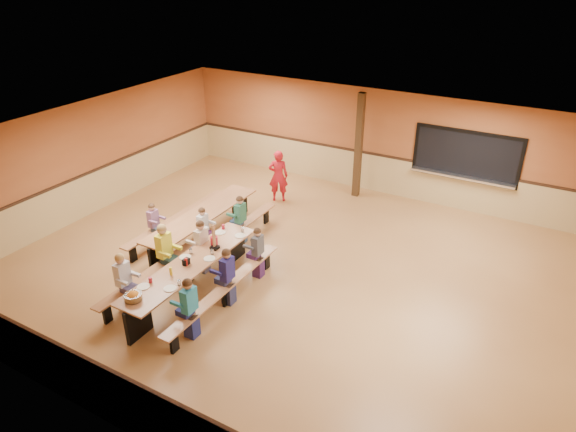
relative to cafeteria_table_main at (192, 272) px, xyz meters
The scene contains 23 objects.
ground 2.20m from the cafeteria_table_main, 55.19° to the left, with size 12.00×12.00×0.00m, color olive.
room_envelope 2.14m from the cafeteria_table_main, 55.19° to the left, with size 12.04×10.04×3.02m.
kitchen_pass_through 7.79m from the cafeteria_table_main, 60.36° to the left, with size 2.78×0.28×1.38m.
structural_post 6.32m from the cafeteria_table_main, 80.58° to the left, with size 0.18×0.18×3.00m, color #322110.
cafeteria_table_main is the anchor object (origin of this frame).
cafeteria_table_second 2.19m from the cafeteria_table_main, 122.17° to the left, with size 1.91×3.70×0.74m.
seated_child_white_left 1.33m from the cafeteria_table_main, 128.35° to the right, with size 0.38×0.31×1.23m, color silver, non-canonical shape.
seated_adult_yellow 0.85m from the cafeteria_table_main, behind, with size 0.42×0.34×1.31m, color yellow, non-canonical shape.
seated_child_grey_left 1.66m from the cafeteria_table_main, 119.85° to the left, with size 0.34×0.27×1.14m, color silver, non-canonical shape.
seated_child_teal_right 1.35m from the cafeteria_table_main, 52.19° to the right, with size 0.38×0.31×1.23m, color teal, non-canonical shape.
seated_child_navy_right 0.84m from the cafeteria_table_main, ahead, with size 0.38×0.31×1.23m, color navy, non-canonical shape.
seated_child_char_right 1.46m from the cafeteria_table_main, 55.54° to the left, with size 0.35×0.28×1.16m, color #44464C, non-canonical shape.
seated_child_purple_sec 2.25m from the cafeteria_table_main, 152.07° to the left, with size 0.33×0.27×1.13m, color #87597E, non-canonical shape.
seated_child_green_sec 2.28m from the cafeteria_table_main, 98.55° to the left, with size 0.37×0.30×1.20m, color #2C694F, non-canonical shape.
seated_child_tan_sec 0.85m from the cafeteria_table_main, 113.76° to the left, with size 0.38×0.31×1.23m, color beige, non-canonical shape.
standing_woman 4.82m from the cafeteria_table_main, 99.11° to the left, with size 0.54×0.36×1.49m, color red.
punch_pitcher 0.84m from the cafeteria_table_main, 89.46° to the left, with size 0.16×0.16×0.22m, color #AC1727.
chip_bowl 1.52m from the cafeteria_table_main, 94.10° to the right, with size 0.32×0.32×0.15m, color orange, non-canonical shape.
napkin_dispenser 0.30m from the cafeteria_table_main, 113.06° to the right, with size 0.10×0.14×0.13m, color black.
condiment_mustard 0.61m from the cafeteria_table_main, 95.81° to the right, with size 0.06×0.06×0.17m, color yellow.
condiment_ketchup 0.33m from the cafeteria_table_main, 94.83° to the right, with size 0.06×0.06×0.17m, color #B2140F.
table_paddle 0.77m from the cafeteria_table_main, 82.95° to the left, with size 0.16×0.16×0.56m.
place_settings 0.27m from the cafeteria_table_main, ahead, with size 0.65×3.30×0.11m, color beige, non-canonical shape.
Camera 1 is at (4.80, -8.40, 6.29)m, focal length 32.00 mm.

